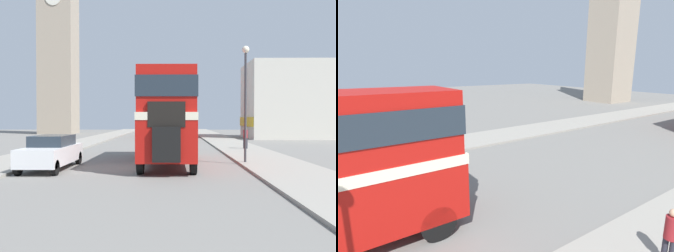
# 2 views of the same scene
# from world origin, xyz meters

# --- Properties ---
(pedestrian_walking) EXTENTS (0.32, 0.32, 1.57)m
(pedestrian_walking) POSITION_xyz_m (6.99, 10.16, 1.01)
(pedestrian_walking) COLOR #282833
(pedestrian_walking) RESTS_ON sidewalk_right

